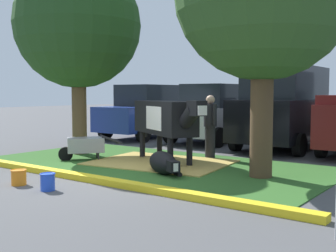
{
  "coord_description": "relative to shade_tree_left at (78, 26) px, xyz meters",
  "views": [
    {
      "loc": [
        5.99,
        -6.31,
        1.72
      ],
      "look_at": [
        -0.3,
        2.19,
        0.9
      ],
      "focal_mm": 45.89,
      "sensor_mm": 36.0,
      "label": 1
    }
  ],
  "objects": [
    {
      "name": "ground_plane",
      "position": [
        3.11,
        -1.81,
        -3.56
      ],
      "size": [
        80.0,
        80.0,
        0.0
      ],
      "primitive_type": "plane",
      "color": "#4C4C4F"
    },
    {
      "name": "grass_island",
      "position": [
        2.74,
        -0.12,
        -3.55
      ],
      "size": [
        8.33,
        4.3,
        0.02
      ],
      "primitive_type": "cube",
      "color": "#2D5B23",
      "rests_on": "ground"
    },
    {
      "name": "curb_yellow",
      "position": [
        2.74,
        -2.42,
        -3.5
      ],
      "size": [
        9.53,
        0.24,
        0.12
      ],
      "primitive_type": "cube",
      "color": "yellow",
      "rests_on": "ground"
    },
    {
      "name": "hay_bedding",
      "position": [
        2.8,
        0.07,
        -3.54
      ],
      "size": [
        3.48,
        2.79,
        0.04
      ],
      "primitive_type": "cube",
      "rotation": [
        0.0,
        0.0,
        0.13
      ],
      "color": "tan",
      "rests_on": "ground"
    },
    {
      "name": "shade_tree_left",
      "position": [
        0.0,
        0.0,
        0.0
      ],
      "size": [
        3.47,
        3.47,
        5.32
      ],
      "color": "brown",
      "rests_on": "ground"
    },
    {
      "name": "cow_holstein",
      "position": [
        2.86,
        0.22,
        -2.46
      ],
      "size": [
        2.9,
        1.87,
        1.56
      ],
      "color": "black",
      "rests_on": "ground"
    },
    {
      "name": "calf_lying",
      "position": [
        3.68,
        -0.96,
        -3.32
      ],
      "size": [
        1.27,
        1.0,
        0.48
      ],
      "color": "black",
      "rests_on": "ground"
    },
    {
      "name": "person_handler",
      "position": [
        3.36,
        1.47,
        -2.67
      ],
      "size": [
        0.47,
        0.34,
        1.66
      ],
      "color": "black",
      "rests_on": "ground"
    },
    {
      "name": "wheelbarrow",
      "position": [
        0.94,
        -0.68,
        -3.17
      ],
      "size": [
        1.28,
        1.43,
        0.63
      ],
      "color": "gray",
      "rests_on": "ground"
    },
    {
      "name": "bucket_orange",
      "position": [
        2.15,
        -3.43,
        -3.41
      ],
      "size": [
        0.3,
        0.3,
        0.29
      ],
      "color": "orange",
      "rests_on": "ground"
    },
    {
      "name": "bucket_blue",
      "position": [
        2.96,
        -3.4,
        -3.4
      ],
      "size": [
        0.28,
        0.28,
        0.31
      ],
      "color": "blue",
      "rests_on": "ground"
    },
    {
      "name": "sedan_blue",
      "position": [
        -1.32,
        4.67,
        -2.58
      ],
      "size": [
        2.07,
        4.42,
        2.02
      ],
      "color": "navy",
      "rests_on": "ground"
    },
    {
      "name": "sedan_silver",
      "position": [
        1.43,
        5.01,
        -2.58
      ],
      "size": [
        2.07,
        4.42,
        2.02
      ],
      "color": "silver",
      "rests_on": "ground"
    },
    {
      "name": "suv_black",
      "position": [
        4.14,
        4.7,
        -2.29
      ],
      "size": [
        2.17,
        4.63,
        2.52
      ],
      "color": "black",
      "rests_on": "ground"
    }
  ]
}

